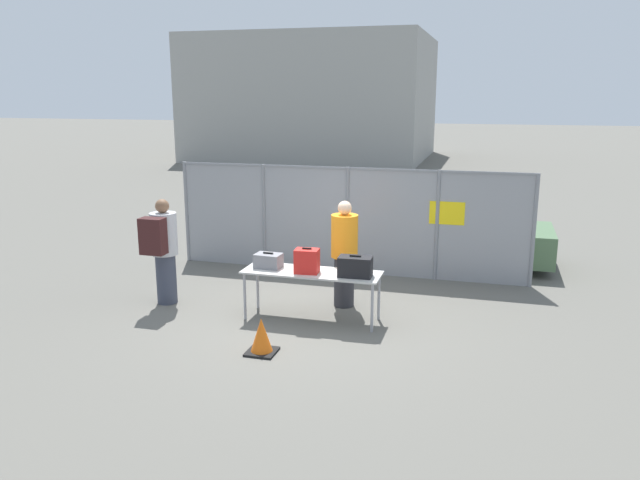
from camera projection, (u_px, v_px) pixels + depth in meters
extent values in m
plane|color=#605E56|center=(309.00, 318.00, 9.16)|extent=(120.00, 120.00, 0.00)
cylinder|color=gray|center=(187.00, 212.00, 12.08)|extent=(0.07, 0.07, 1.94)
cylinder|color=gray|center=(264.00, 216.00, 11.66)|extent=(0.07, 0.07, 1.94)
cylinder|color=gray|center=(347.00, 221.00, 11.24)|extent=(0.07, 0.07, 1.94)
cylinder|color=gray|center=(437.00, 226.00, 10.82)|extent=(0.07, 0.07, 1.94)
cylinder|color=gray|center=(534.00, 231.00, 10.40)|extent=(0.07, 0.07, 1.94)
cube|color=gray|center=(347.00, 221.00, 11.24)|extent=(6.40, 0.01, 1.94)
cube|color=gray|center=(348.00, 169.00, 11.02)|extent=(6.40, 0.04, 0.04)
cube|color=yellow|center=(447.00, 213.00, 10.72)|extent=(0.60, 0.01, 0.40)
cube|color=#B2B2AD|center=(312.00, 272.00, 8.94)|extent=(2.00, 0.63, 0.02)
cylinder|color=#99999E|center=(245.00, 296.00, 9.03)|extent=(0.04, 0.04, 0.70)
cylinder|color=#99999E|center=(372.00, 308.00, 8.54)|extent=(0.04, 0.04, 0.70)
cylinder|color=#99999E|center=(258.00, 286.00, 9.51)|extent=(0.04, 0.04, 0.70)
cylinder|color=#99999E|center=(379.00, 296.00, 9.02)|extent=(0.04, 0.04, 0.70)
cube|color=slate|center=(268.00, 261.00, 9.11)|extent=(0.39, 0.28, 0.21)
cube|color=black|center=(268.00, 253.00, 9.08)|extent=(0.15, 0.03, 0.02)
cube|color=red|center=(307.00, 261.00, 8.84)|extent=(0.35, 0.26, 0.34)
cube|color=black|center=(307.00, 248.00, 8.80)|extent=(0.13, 0.03, 0.02)
cube|color=black|center=(355.00, 267.00, 8.66)|extent=(0.47, 0.28, 0.28)
cube|color=black|center=(355.00, 256.00, 8.63)|extent=(0.16, 0.03, 0.02)
cylinder|color=#383D4C|center=(166.00, 279.00, 9.74)|extent=(0.31, 0.31, 0.78)
cylinder|color=#B2B2B7|center=(164.00, 234.00, 9.57)|extent=(0.41, 0.41, 0.65)
sphere|color=brown|center=(162.00, 206.00, 9.47)|extent=(0.21, 0.21, 0.21)
cube|color=#381919|center=(153.00, 236.00, 9.27)|extent=(0.37, 0.22, 0.55)
cylinder|color=#2D2D33|center=(344.00, 281.00, 9.60)|extent=(0.31, 0.31, 0.78)
cylinder|color=orange|center=(344.00, 236.00, 9.44)|extent=(0.41, 0.41, 0.65)
sphere|color=beige|center=(345.00, 208.00, 9.34)|extent=(0.21, 0.21, 0.21)
cube|color=#4C6B47|center=(481.00, 241.00, 11.89)|extent=(2.60, 1.56, 0.60)
sphere|color=black|center=(453.00, 259.00, 11.26)|extent=(0.59, 0.59, 0.59)
sphere|color=black|center=(459.00, 239.00, 12.84)|extent=(0.59, 0.59, 0.59)
cylinder|color=#59595B|center=(390.00, 248.00, 12.41)|extent=(0.91, 0.06, 0.06)
cube|color=#999993|center=(316.00, 98.00, 31.28)|extent=(11.10, 8.95, 5.88)
cube|color=black|center=(262.00, 352.00, 7.92)|extent=(0.37, 0.37, 0.03)
cone|color=orange|center=(261.00, 336.00, 7.87)|extent=(0.30, 0.30, 0.46)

